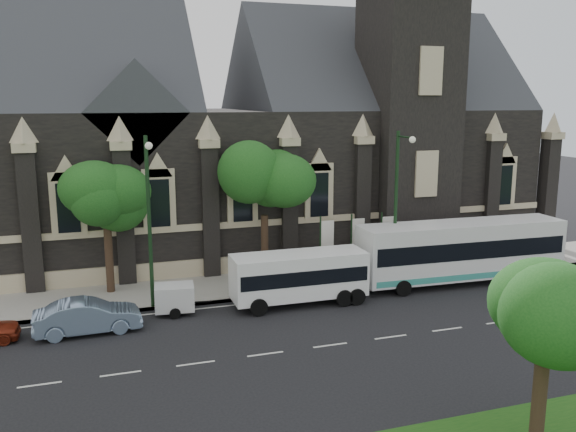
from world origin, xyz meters
name	(u,v)px	position (x,y,z in m)	size (l,w,h in m)	color
ground	(265,354)	(0.00, 0.00, 0.00)	(160.00, 160.00, 0.00)	black
sidewalk	(220,287)	(0.00, 9.50, 0.07)	(80.00, 5.00, 0.15)	gray
museum	(261,136)	(5.12, 18.78, 8.17)	(40.00, 17.70, 29.90)	black
tree_park_east	(548,307)	(6.18, -9.32, 4.62)	(3.40, 3.40, 6.28)	black
tree_walk_right	(267,184)	(3.21, 10.71, 5.82)	(4.08, 4.08, 7.80)	black
tree_walk_left	(109,192)	(-5.80, 10.70, 5.73)	(3.91, 3.91, 7.64)	black
street_lamp_near	(398,199)	(10.00, 7.09, 5.11)	(0.36, 1.88, 9.00)	black
street_lamp_mid	(149,213)	(-4.00, 7.09, 5.11)	(0.36, 1.88, 9.00)	black
banner_flag_left	(325,243)	(6.29, 9.00, 2.38)	(0.90, 0.10, 4.00)	black
banner_flag_center	(356,240)	(8.29, 9.00, 2.38)	(0.90, 0.10, 4.00)	black
banner_flag_right	(385,238)	(10.29, 9.00, 2.38)	(0.90, 0.10, 4.00)	black
tour_coach	(461,250)	(13.86, 6.20, 1.99)	(12.62, 3.22, 3.66)	silver
shuttle_bus	(299,275)	(3.52, 5.66, 1.60)	(7.19, 2.60, 2.76)	white
box_trailer	(175,298)	(-3.01, 6.20, 0.86)	(2.90, 1.71, 1.51)	silver
sedan	(88,316)	(-7.20, 4.90, 0.80)	(1.69, 4.84, 1.60)	#768DAB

